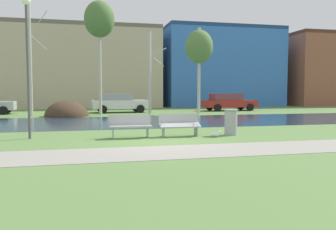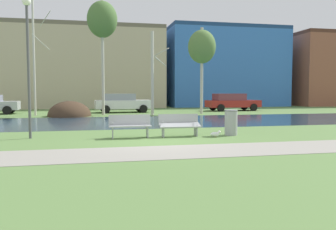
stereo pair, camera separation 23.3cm
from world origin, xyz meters
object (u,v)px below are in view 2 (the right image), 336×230
bench_left (130,125)px  seagull (216,134)px  streetlamp (28,44)px  parked_hatch_third_red (232,102)px  trash_bin (231,122)px  parked_sedan_second_white (122,103)px  bench_right (179,124)px

bench_left → seagull: size_ratio=3.55×
seagull → streetlamp: bearing=170.5°
parked_hatch_third_red → seagull: bearing=-114.4°
trash_bin → streetlamp: bearing=175.0°
trash_bin → parked_sedan_second_white: bearing=101.7°
parked_sedan_second_white → parked_hatch_third_red: 9.72m
bench_left → streetlamp: size_ratio=0.31×
trash_bin → parked_sedan_second_white: parked_sedan_second_white is taller
parked_sedan_second_white → parked_hatch_third_red: bearing=2.1°
parked_sedan_second_white → seagull: bearing=-81.5°
trash_bin → parked_hatch_third_red: parked_hatch_third_red is taller
bench_right → trash_bin: trash_bin is taller
trash_bin → seagull: bearing=-149.9°
seagull → parked_hatch_third_red: size_ratio=0.09×
bench_left → seagull: 3.30m
parked_hatch_third_red → bench_right: bearing=-118.9°
bench_left → parked_hatch_third_red: bearing=55.9°
seagull → streetlamp: size_ratio=0.09×
bench_right → parked_sedan_second_white: bearing=94.0°
trash_bin → parked_sedan_second_white: size_ratio=0.22×
streetlamp → parked_sedan_second_white: (4.56, 14.71, -2.69)m
parked_sedan_second_white → trash_bin: bearing=-78.3°
trash_bin → streetlamp: streetlamp is taller
bench_right → parked_sedan_second_white: 15.34m
bench_right → bench_left: bearing=180.0°
seagull → parked_hatch_third_red: bearing=65.6°
streetlamp → bench_right: bearing=-6.0°
streetlamp → parked_sedan_second_white: streetlamp is taller
bench_left → parked_sedan_second_white: bearing=86.7°
bench_right → seagull: size_ratio=3.55×
seagull → parked_sedan_second_white: (-2.37, 15.87, 0.68)m
streetlamp → bench_left: bearing=-9.1°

